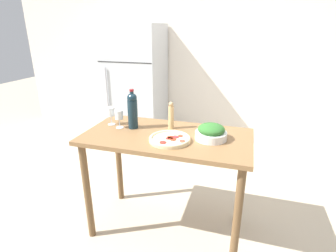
{
  "coord_description": "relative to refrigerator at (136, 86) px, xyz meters",
  "views": [
    {
      "loc": [
        0.56,
        -1.79,
        1.66
      ],
      "look_at": [
        0.0,
        0.03,
        0.95
      ],
      "focal_mm": 28.0,
      "sensor_mm": 36.0,
      "label": 1
    }
  ],
  "objects": [
    {
      "name": "wine_bottle",
      "position": [
        0.72,
        -1.69,
        0.18
      ],
      "size": [
        0.08,
        0.08,
        0.32
      ],
      "color": "#142833",
      "rests_on": "prep_counter"
    },
    {
      "name": "salad_bowl",
      "position": [
        1.37,
        -1.74,
        0.08
      ],
      "size": [
        0.23,
        0.23,
        0.12
      ],
      "color": "white",
      "rests_on": "prep_counter"
    },
    {
      "name": "wall_back",
      "position": [
        1.03,
        0.39,
        0.43
      ],
      "size": [
        6.4,
        0.06,
        2.6
      ],
      "color": "silver",
      "rests_on": "ground_plane"
    },
    {
      "name": "wine_glass_far",
      "position": [
        0.51,
        -1.66,
        0.13
      ],
      "size": [
        0.07,
        0.07,
        0.15
      ],
      "color": "silver",
      "rests_on": "prep_counter"
    },
    {
      "name": "wine_glass_near",
      "position": [
        0.61,
        -1.72,
        0.13
      ],
      "size": [
        0.07,
        0.07,
        0.15
      ],
      "color": "silver",
      "rests_on": "prep_counter"
    },
    {
      "name": "pepper_mill",
      "position": [
        1.02,
        -1.61,
        0.13
      ],
      "size": [
        0.05,
        0.05,
        0.23
      ],
      "color": "tan",
      "rests_on": "prep_counter"
    },
    {
      "name": "refrigerator",
      "position": [
        0.0,
        0.0,
        0.0
      ],
      "size": [
        0.8,
        0.72,
        1.73
      ],
      "color": "#B7BCC1",
      "rests_on": "ground_plane"
    },
    {
      "name": "ground_plane",
      "position": [
        1.03,
        -1.75,
        -0.87
      ],
      "size": [
        14.0,
        14.0,
        0.0
      ],
      "primitive_type": "plane",
      "color": "#BCAD93"
    },
    {
      "name": "homemade_pizza",
      "position": [
        1.08,
        -1.86,
        0.04
      ],
      "size": [
        0.3,
        0.3,
        0.03
      ],
      "color": "beige",
      "rests_on": "prep_counter"
    },
    {
      "name": "prep_counter",
      "position": [
        1.03,
        -1.75,
        -0.11
      ],
      "size": [
        1.29,
        0.67,
        0.89
      ],
      "color": "brown",
      "rests_on": "ground_plane"
    }
  ]
}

